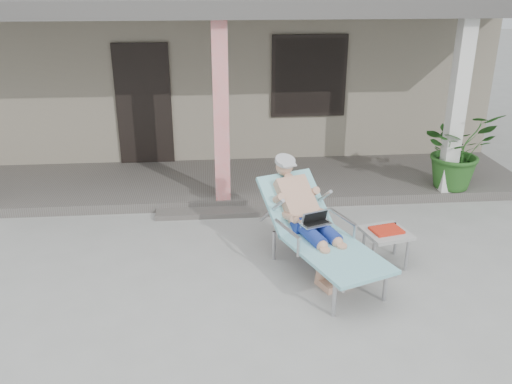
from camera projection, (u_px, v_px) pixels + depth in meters
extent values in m
plane|color=#9E9E99|center=(229.00, 280.00, 6.32)|extent=(60.00, 60.00, 0.00)
cube|color=gray|center=(215.00, 64.00, 11.77)|extent=(10.00, 5.00, 3.00)
cube|color=black|center=(144.00, 105.00, 9.43)|extent=(0.95, 0.06, 2.10)
cube|color=black|center=(309.00, 76.00, 9.50)|extent=(1.20, 0.06, 1.30)
cube|color=black|center=(309.00, 76.00, 9.50)|extent=(1.32, 0.05, 1.42)
cube|color=#605B56|center=(222.00, 182.00, 9.06)|extent=(10.00, 2.00, 0.15)
cube|color=red|center=(221.00, 114.00, 7.76)|extent=(0.22, 0.22, 2.61)
cube|color=silver|center=(456.00, 109.00, 8.05)|extent=(0.22, 0.22, 2.61)
cube|color=#474442|center=(217.00, 6.00, 8.02)|extent=(10.00, 2.30, 0.24)
cube|color=#605B56|center=(224.00, 212.00, 8.01)|extent=(2.00, 0.30, 0.07)
cylinder|color=#B7B7BC|center=(334.00, 300.00, 5.57)|extent=(0.04, 0.04, 0.39)
cylinder|color=#B7B7BC|center=(385.00, 285.00, 5.84)|extent=(0.04, 0.04, 0.39)
cylinder|color=#B7B7BC|center=(274.00, 246.00, 6.69)|extent=(0.04, 0.04, 0.39)
cylinder|color=#B7B7BC|center=(319.00, 235.00, 6.96)|extent=(0.04, 0.04, 0.39)
cube|color=#B7B7BC|center=(336.00, 255.00, 6.04)|extent=(1.06, 1.42, 0.03)
cube|color=#98E0EC|center=(336.00, 253.00, 6.03)|extent=(1.17, 1.50, 0.04)
cube|color=#B7B7BC|center=(295.00, 205.00, 6.72)|extent=(0.83, 0.80, 0.52)
cube|color=#98E0EC|center=(295.00, 202.00, 6.71)|extent=(0.95, 0.91, 0.58)
cylinder|color=#B4B4B7|center=(284.00, 160.00, 6.79)|extent=(0.33, 0.33, 0.14)
cube|color=silver|center=(315.00, 223.00, 6.34)|extent=(0.41, 0.35, 0.24)
cube|color=#A5A5A0|center=(386.00, 233.00, 6.54)|extent=(0.62, 0.62, 0.04)
cylinder|color=#B7B7BC|center=(373.00, 257.00, 6.41)|extent=(0.04, 0.04, 0.39)
cylinder|color=#B7B7BC|center=(407.00, 256.00, 6.45)|extent=(0.04, 0.04, 0.39)
cylinder|color=#B7B7BC|center=(364.00, 242.00, 6.79)|extent=(0.04, 0.04, 0.39)
cylinder|color=#B7B7BC|center=(396.00, 240.00, 6.82)|extent=(0.04, 0.04, 0.39)
cube|color=red|center=(387.00, 230.00, 6.52)|extent=(0.41, 0.34, 0.03)
cube|color=black|center=(383.00, 226.00, 6.65)|extent=(0.35, 0.10, 0.04)
imported|color=#26591E|center=(457.00, 150.00, 8.45)|extent=(1.32, 1.21, 1.24)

